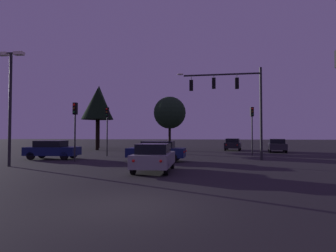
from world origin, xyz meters
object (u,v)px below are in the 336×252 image
Objects in this scene: traffic_light_corner_left at (107,122)px; tree_left_far at (98,104)px; traffic_light_corner_right at (75,120)px; car_far_lane at (277,145)px; traffic_light_median at (252,121)px; car_nearside_lane at (154,157)px; car_crossing_left at (157,151)px; tree_behind_sign at (99,103)px; tree_center_horizon at (170,113)px; parking_lot_lamp_post at (10,93)px; car_crossing_right at (52,149)px; car_parked_lot at (233,144)px; traffic_signal_mast_arm at (234,94)px.

tree_left_far reaches higher than traffic_light_corner_left.
car_far_lane is at bearing 36.09° from traffic_light_corner_right.
traffic_light_median is 1.12× the size of car_nearside_lane.
tree_left_far is (-10.08, 13.95, 5.24)m from car_crossing_left.
tree_behind_sign is (-12.26, 20.13, 6.17)m from car_crossing_left.
car_far_lane is 13.72m from tree_center_horizon.
tree_behind_sign reaches higher than tree_center_horizon.
car_crossing_left is at bearing -141.55° from traffic_light_median.
parking_lot_lamp_post is at bearing -141.31° from car_far_lane.
car_crossing_left is (5.43, -4.36, -2.44)m from traffic_light_corner_left.
car_crossing_right is 1.00× the size of car_parked_lot.
tree_center_horizon is (-1.44, 20.85, 4.09)m from car_nearside_lane.
traffic_light_median is at bearing 9.15° from traffic_light_corner_left.
car_crossing_left is 0.55× the size of tree_left_far.
traffic_signal_mast_arm is at bearing -62.88° from tree_center_horizon.
tree_behind_sign is at bearing 121.34° from car_crossing_left.
traffic_light_corner_right is at bearing -143.91° from car_far_lane.
car_crossing_left is at bearing -38.76° from traffic_light_corner_left.
tree_behind_sign reaches higher than tree_left_far.
traffic_signal_mast_arm reaches higher than car_nearside_lane.
traffic_light_median reaches higher than car_far_lane.
traffic_light_median is (13.70, 2.21, 0.06)m from traffic_light_corner_left.
traffic_light_corner_left is 17.59m from tree_behind_sign.
tree_left_far is at bearing 125.86° from car_crossing_left.
car_crossing_right is at bearing -151.27° from car_far_lane.
traffic_light_corner_right is 1.02× the size of car_parked_lot.
traffic_light_corner_right is 0.98× the size of car_crossing_left.
car_far_lane is at bearing -17.84° from tree_behind_sign.
tree_center_horizon is at bearing 92.55° from car_crossing_left.
car_crossing_right is at bearing -80.01° from tree_behind_sign.
tree_behind_sign is 12.78m from tree_center_horizon.
tree_behind_sign is at bearing 98.06° from parking_lot_lamp_post.
traffic_light_corner_right is 0.63× the size of tree_center_horizon.
tree_behind_sign is (-18.27, 18.04, 1.67)m from traffic_signal_mast_arm.
traffic_light_corner_right reaches higher than car_far_lane.
tree_left_far reaches higher than car_far_lane.
traffic_light_corner_right is 6.58m from car_crossing_left.
car_nearside_lane is 21.27m from car_far_lane.
traffic_signal_mast_arm is 12.70m from car_far_lane.
traffic_light_corner_left is 1.06× the size of car_crossing_right.
traffic_signal_mast_arm is at bearing 56.05° from car_nearside_lane.
traffic_light_corner_left reaches higher than car_far_lane.
tree_left_far is at bearing 158.09° from traffic_light_median.
traffic_signal_mast_arm is 1.78× the size of car_nearside_lane.
traffic_signal_mast_arm is 12.66m from traffic_light_corner_right.
traffic_light_median is at bearing -43.80° from tree_center_horizon.
tree_behind_sign is 1.18× the size of tree_left_far.
car_nearside_lane is 0.97× the size of car_crossing_right.
car_nearside_lane is 5.76m from car_crossing_left.
traffic_light_corner_right is at bearing -73.67° from tree_behind_sign.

